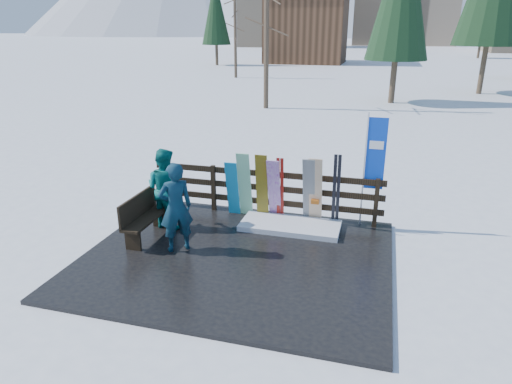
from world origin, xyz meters
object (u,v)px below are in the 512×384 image
(person_front, at_px, (176,207))
(snowboard_4, at_px, (309,191))
(snowboard_0, at_px, (233,189))
(snowboard_3, at_px, (274,190))
(bench, at_px, (143,215))
(person_back, at_px, (165,188))
(snowboard_1, at_px, (245,185))
(snowboard_2, at_px, (262,187))
(rental_flag, at_px, (373,158))
(snowboard_5, at_px, (315,191))

(person_front, bearing_deg, snowboard_4, -177.53)
(snowboard_0, height_order, snowboard_3, snowboard_3)
(bench, height_order, snowboard_0, snowboard_0)
(person_front, relative_size, person_back, 1.02)
(snowboard_1, height_order, snowboard_2, snowboard_1)
(rental_flag, bearing_deg, snowboard_2, -173.71)
(snowboard_2, xyz_separation_m, person_back, (-1.99, -0.98, 0.11))
(snowboard_3, height_order, person_front, person_front)
(snowboard_5, distance_m, person_front, 3.22)
(snowboard_4, xyz_separation_m, rental_flag, (1.34, 0.27, 0.81))
(snowboard_2, height_order, snowboard_5, snowboard_5)
(person_front, distance_m, person_back, 1.29)
(snowboard_1, distance_m, snowboard_3, 0.72)
(snowboard_3, distance_m, person_back, 2.49)
(snowboard_0, bearing_deg, person_back, -142.12)
(person_front, bearing_deg, snowboard_0, -142.63)
(bench, relative_size, snowboard_2, 0.93)
(rental_flag, bearing_deg, snowboard_5, -167.25)
(snowboard_5, xyz_separation_m, person_back, (-3.25, -0.98, 0.10))
(rental_flag, bearing_deg, bench, -157.02)
(bench, height_order, person_front, person_front)
(person_back, bearing_deg, rental_flag, -155.11)
(snowboard_0, xyz_separation_m, person_back, (-1.27, -0.98, 0.23))
(rental_flag, relative_size, person_front, 1.40)
(bench, xyz_separation_m, person_back, (0.19, 0.71, 0.40))
(snowboard_1, xyz_separation_m, snowboard_5, (1.68, -0.00, 0.00))
(snowboard_4, bearing_deg, snowboard_1, 180.00)
(snowboard_1, distance_m, snowboard_2, 0.42)
(snowboard_0, distance_m, rental_flag, 3.32)
(snowboard_0, bearing_deg, person_front, -104.10)
(bench, height_order, person_back, person_back)
(rental_flag, bearing_deg, snowboard_1, -174.63)
(snowboard_2, distance_m, snowboard_3, 0.30)
(snowboard_0, bearing_deg, snowboard_1, 0.00)
(snowboard_0, height_order, snowboard_2, snowboard_2)
(snowboard_5, xyz_separation_m, rental_flag, (1.19, 0.27, 0.80))
(snowboard_4, height_order, rental_flag, rental_flag)
(bench, relative_size, person_front, 0.81)
(bench, distance_m, person_front, 1.09)
(snowboard_5, distance_m, rental_flag, 1.46)
(snowboard_1, height_order, snowboard_4, snowboard_1)
(snowboard_5, bearing_deg, snowboard_4, 180.00)
(snowboard_1, relative_size, rental_flag, 0.63)
(snowboard_0, height_order, snowboard_4, snowboard_4)
(snowboard_0, distance_m, snowboard_5, 1.99)
(snowboard_0, distance_m, snowboard_1, 0.33)
(snowboard_4, xyz_separation_m, snowboard_5, (0.15, -0.00, 0.01))
(snowboard_3, bearing_deg, person_front, -126.94)
(rental_flag, xyz_separation_m, person_front, (-3.69, -2.31, -0.68))
(snowboard_0, height_order, person_back, person_back)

